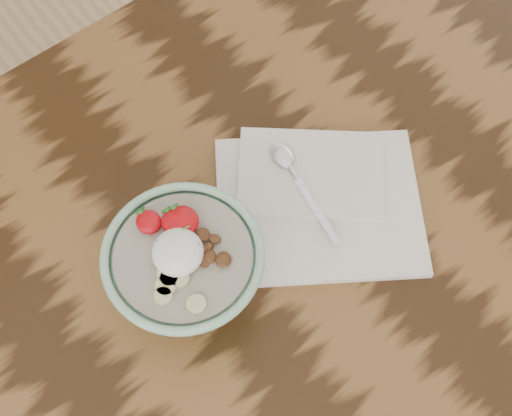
% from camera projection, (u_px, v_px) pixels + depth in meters
% --- Properties ---
extents(table, '(1.60, 0.90, 0.75)m').
position_uv_depth(table, '(318.00, 219.00, 1.07)').
color(table, black).
rests_on(table, ground).
extents(breakfast_bowl, '(0.19, 0.19, 0.13)m').
position_uv_depth(breakfast_bowl, '(185.00, 267.00, 0.87)').
color(breakfast_bowl, '#90C2A2').
rests_on(breakfast_bowl, table).
extents(napkin, '(0.35, 0.34, 0.02)m').
position_uv_depth(napkin, '(317.00, 199.00, 0.97)').
color(napkin, white).
rests_on(napkin, table).
extents(spoon, '(0.05, 0.17, 0.01)m').
position_uv_depth(spoon, '(291.00, 169.00, 0.98)').
color(spoon, silver).
rests_on(spoon, napkin).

